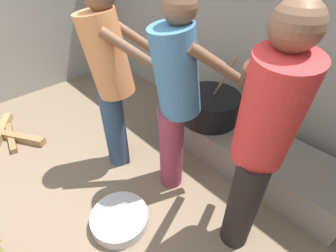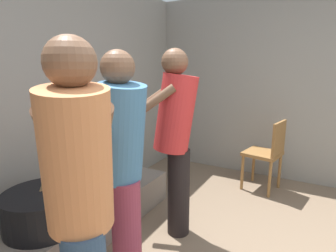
% 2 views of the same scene
% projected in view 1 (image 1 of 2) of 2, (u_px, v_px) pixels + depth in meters
% --- Properties ---
extents(block_enclosure_rear, '(5.51, 0.20, 2.45)m').
position_uv_depth(block_enclosure_rear, '(267.00, 18.00, 2.25)').
color(block_enclosure_rear, gray).
rests_on(block_enclosure_rear, ground_plane).
extents(hearth_ledge, '(1.92, 0.60, 0.32)m').
position_uv_depth(hearth_ledge, '(243.00, 148.00, 2.44)').
color(hearth_ledge, slate).
rests_on(hearth_ledge, ground_plane).
extents(cooking_pot_main, '(0.58, 0.58, 0.73)m').
position_uv_depth(cooking_pot_main, '(210.00, 107.00, 2.49)').
color(cooking_pot_main, black).
rests_on(cooking_pot_main, hearth_ledge).
extents(cook_in_red_shirt, '(0.62, 0.75, 1.65)m').
position_uv_depth(cook_in_red_shirt, '(262.00, 139.00, 1.34)').
color(cook_in_red_shirt, black).
rests_on(cook_in_red_shirt, ground_plane).
extents(cook_in_blue_shirt, '(0.55, 0.74, 1.61)m').
position_uv_depth(cook_in_blue_shirt, '(176.00, 94.00, 1.77)').
color(cook_in_blue_shirt, '#8C3347').
rests_on(cook_in_blue_shirt, ground_plane).
extents(cook_in_orange_shirt, '(0.70, 0.71, 1.63)m').
position_uv_depth(cook_in_orange_shirt, '(110.00, 76.00, 1.97)').
color(cook_in_orange_shirt, navy).
rests_on(cook_in_orange_shirt, ground_plane).
extents(metal_mixing_bowl, '(0.45, 0.45, 0.10)m').
position_uv_depth(metal_mixing_bowl, '(120.00, 219.00, 1.95)').
color(metal_mixing_bowl, '#B7B7BC').
rests_on(metal_mixing_bowl, ground_plane).
extents(firewood_pile, '(0.85, 0.52, 0.08)m').
position_uv_depth(firewood_pile, '(10.00, 135.00, 2.79)').
color(firewood_pile, '#937B4D').
rests_on(firewood_pile, ground_plane).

